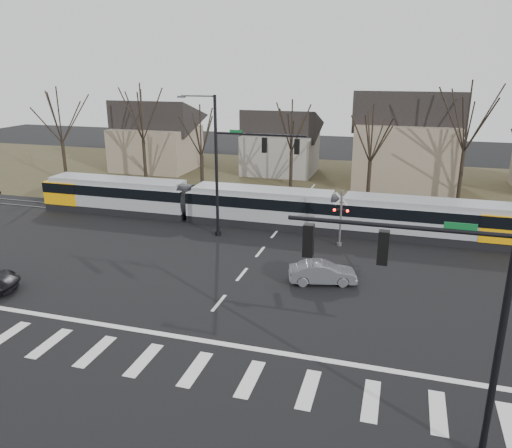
# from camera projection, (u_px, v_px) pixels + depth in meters

# --- Properties ---
(ground) EXTENTS (140.00, 140.00, 0.00)m
(ground) POSITION_uv_depth(u_px,v_px,m) (205.00, 321.00, 24.81)
(ground) COLOR black
(grass_verge) EXTENTS (140.00, 28.00, 0.01)m
(grass_verge) POSITION_uv_depth(u_px,v_px,m) (316.00, 182.00, 54.05)
(grass_verge) COLOR #38331E
(grass_verge) RESTS_ON ground
(crosswalk) EXTENTS (27.00, 2.60, 0.01)m
(crosswalk) POSITION_uv_depth(u_px,v_px,m) (169.00, 364.00, 21.16)
(crosswalk) COLOR silver
(crosswalk) RESTS_ON ground
(stop_line) EXTENTS (28.00, 0.35, 0.01)m
(stop_line) POSITION_uv_depth(u_px,v_px,m) (190.00, 338.00, 23.17)
(stop_line) COLOR silver
(stop_line) RESTS_ON ground
(lane_dashes) EXTENTS (0.18, 30.00, 0.01)m
(lane_dashes) POSITION_uv_depth(u_px,v_px,m) (281.00, 226.00, 39.43)
(lane_dashes) COLOR silver
(lane_dashes) RESTS_ON ground
(rail_pair) EXTENTS (90.00, 1.52, 0.06)m
(rail_pair) POSITION_uv_depth(u_px,v_px,m) (280.00, 226.00, 39.24)
(rail_pair) COLOR #59595E
(rail_pair) RESTS_ON ground
(tram) EXTENTS (38.35, 2.85, 2.91)m
(tram) POSITION_uv_depth(u_px,v_px,m) (260.00, 205.00, 39.42)
(tram) COLOR gray
(tram) RESTS_ON ground
(sedan) EXTENTS (3.32, 4.58, 1.28)m
(sedan) POSITION_uv_depth(u_px,v_px,m) (322.00, 273.00, 28.92)
(sedan) COLOR #55575D
(sedan) RESTS_ON ground
(signal_pole_near_right) EXTENTS (6.72, 0.44, 8.00)m
(signal_pole_near_right) POSITION_uv_depth(u_px,v_px,m) (436.00, 307.00, 15.03)
(signal_pole_near_right) COLOR black
(signal_pole_near_right) RESTS_ON ground
(signal_pole_far) EXTENTS (9.28, 0.44, 10.20)m
(signal_pole_far) POSITION_uv_depth(u_px,v_px,m) (237.00, 161.00, 35.15)
(signal_pole_far) COLOR black
(signal_pole_far) RESTS_ON ground
(rail_crossing_signal) EXTENTS (1.08, 0.36, 4.00)m
(rail_crossing_signal) POSITION_uv_depth(u_px,v_px,m) (341.00, 220.00, 34.58)
(rail_crossing_signal) COLOR #59595B
(rail_crossing_signal) RESTS_ON ground
(tree_row) EXTENTS (59.20, 7.20, 10.00)m
(tree_row) POSITION_uv_depth(u_px,v_px,m) (328.00, 145.00, 46.51)
(tree_row) COLOR black
(tree_row) RESTS_ON ground
(house_a) EXTENTS (9.72, 8.64, 8.60)m
(house_a) POSITION_uv_depth(u_px,v_px,m) (156.00, 132.00, 59.93)
(house_a) COLOR gray
(house_a) RESTS_ON ground
(house_b) EXTENTS (8.64, 7.56, 7.65)m
(house_b) POSITION_uv_depth(u_px,v_px,m) (281.00, 139.00, 57.85)
(house_b) COLOR gray
(house_b) RESTS_ON ground
(house_c) EXTENTS (10.80, 8.64, 10.10)m
(house_c) POSITION_uv_depth(u_px,v_px,m) (407.00, 136.00, 50.94)
(house_c) COLOR gray
(house_c) RESTS_ON ground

